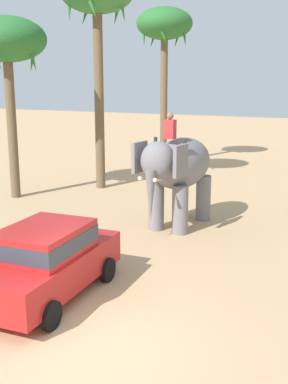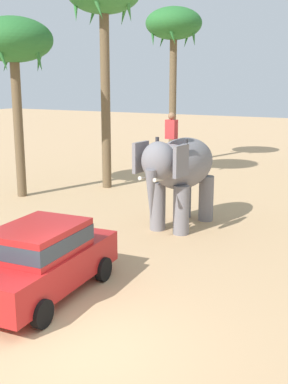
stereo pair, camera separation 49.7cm
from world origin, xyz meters
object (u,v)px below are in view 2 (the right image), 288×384
at_px(car_sedan_foreground, 42,258).
at_px(elephant_with_mahout, 180,169).
at_px(palm_tree_left_of_road, 104,0).
at_px(palm_tree_near_hut, 13,44).
at_px(palm_tree_leaning_seaward, 174,29).

xyz_separation_m(car_sedan_foreground, elephant_with_mahout, (0.42, 6.43, 1.06)).
bearing_deg(car_sedan_foreground, elephant_with_mahout, 86.26).
height_order(elephant_with_mahout, palm_tree_left_of_road, palm_tree_left_of_road).
distance_m(palm_tree_near_hut, palm_tree_leaning_seaward, 10.96).
distance_m(elephant_with_mahout, palm_tree_left_of_road, 9.29).
bearing_deg(palm_tree_leaning_seaward, car_sedan_foreground, -73.15).
bearing_deg(palm_tree_leaning_seaward, palm_tree_left_of_road, -88.16).
distance_m(elephant_with_mahout, palm_tree_near_hut, 8.95).
height_order(car_sedan_foreground, palm_tree_leaning_seaward, palm_tree_leaning_seaward).
bearing_deg(elephant_with_mahout, palm_tree_left_of_road, 144.32).
bearing_deg(palm_tree_near_hut, car_sedan_foreground, -44.16).
bearing_deg(elephant_with_mahout, palm_tree_leaning_seaward, 117.02).
bearing_deg(elephant_with_mahout, palm_tree_near_hut, 174.51).
bearing_deg(palm_tree_left_of_road, car_sedan_foreground, -63.67).
relative_size(car_sedan_foreground, elephant_with_mahout, 1.08).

